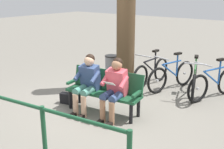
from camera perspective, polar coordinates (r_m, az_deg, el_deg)
The scene contains 12 objects.
ground_plane at distance 5.91m, azimuth -4.14°, elevation -7.32°, with size 40.00×40.00×0.00m, color slate.
bench at distance 5.66m, azimuth -1.45°, elevation -2.85°, with size 1.65×0.70×0.87m.
person_reading at distance 5.33m, azimuth 0.56°, elevation -2.35°, with size 0.53×0.80×1.20m.
person_companion at distance 5.65m, azimuth -5.13°, elevation -1.28°, with size 0.53×0.80×1.20m.
handbag at distance 6.25m, azimuth -9.33°, elevation -4.90°, with size 0.30×0.14×0.24m, color black.
tree_trunk at distance 6.83m, azimuth 2.93°, elevation 12.71°, with size 0.46×0.46×3.83m, color #4C3823.
litter_bin at distance 7.61m, azimuth -0.15°, elevation 1.31°, with size 0.35×0.35×0.73m.
bicycle_blue at distance 6.81m, azimuth 20.25°, elevation -1.77°, with size 0.70×1.59×0.94m.
bicycle_silver at distance 6.89m, azimuth 16.68°, elevation -1.21°, with size 0.67×1.61×0.94m.
bicycle_black at distance 7.13m, azimuth 12.27°, elevation -0.24°, with size 0.61×1.63×0.94m.
bicycle_orange at distance 7.32m, azimuth 8.13°, elevation 0.44°, with size 0.48×1.68×0.94m.
railing_fence at distance 4.19m, azimuth -14.09°, elevation -9.74°, with size 2.85×0.45×0.85m.
Camera 1 is at (-3.61, 4.00, 2.44)m, focal length 44.06 mm.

